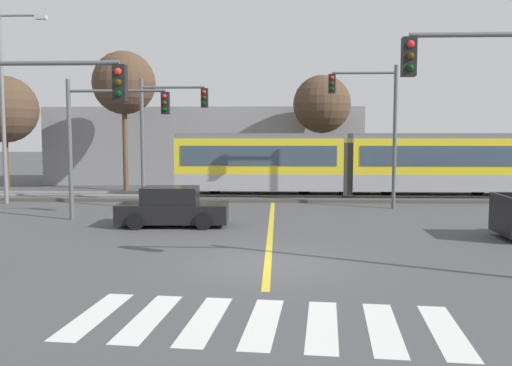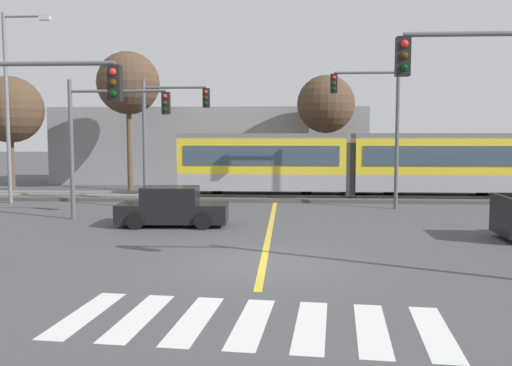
{
  "view_description": "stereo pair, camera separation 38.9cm",
  "coord_description": "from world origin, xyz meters",
  "px_view_note": "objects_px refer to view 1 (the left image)",
  "views": [
    {
      "loc": [
        0.28,
        -14.54,
        3.48
      ],
      "look_at": [
        -0.61,
        6.92,
        1.6
      ],
      "focal_mm": 38.0,
      "sensor_mm": 36.0,
      "label": 1
    },
    {
      "loc": [
        0.67,
        -14.52,
        3.48
      ],
      "look_at": [
        -0.61,
        6.92,
        1.6
      ],
      "focal_mm": 38.0,
      "sensor_mm": 36.0,
      "label": 2
    }
  ],
  "objects_px": {
    "traffic_light_far_left": "(164,124)",
    "traffic_light_mid_left": "(105,127)",
    "light_rail_tram": "(345,162)",
    "traffic_light_far_right": "(374,115)",
    "street_lamp_west": "(7,96)",
    "bare_tree_east": "(322,105)",
    "traffic_light_near_left": "(35,124)",
    "bare_tree_far_west": "(4,110)",
    "sedan_crossing": "(173,208)",
    "bare_tree_west": "(124,83)",
    "traffic_light_near_right": "(506,108)"
  },
  "relations": [
    {
      "from": "light_rail_tram",
      "to": "traffic_light_mid_left",
      "type": "relative_size",
      "value": 3.2
    },
    {
      "from": "street_lamp_west",
      "to": "bare_tree_far_west",
      "type": "relative_size",
      "value": 1.33
    },
    {
      "from": "traffic_light_near_left",
      "to": "traffic_light_far_left",
      "type": "bearing_deg",
      "value": 86.62
    },
    {
      "from": "traffic_light_mid_left",
      "to": "sedan_crossing",
      "type": "bearing_deg",
      "value": -25.4
    },
    {
      "from": "light_rail_tram",
      "to": "traffic_light_far_right",
      "type": "bearing_deg",
      "value": -77.98
    },
    {
      "from": "bare_tree_east",
      "to": "traffic_light_near_left",
      "type": "bearing_deg",
      "value": -112.5
    },
    {
      "from": "light_rail_tram",
      "to": "traffic_light_far_left",
      "type": "height_order",
      "value": "traffic_light_far_left"
    },
    {
      "from": "traffic_light_mid_left",
      "to": "bare_tree_west",
      "type": "distance_m",
      "value": 12.51
    },
    {
      "from": "bare_tree_far_west",
      "to": "bare_tree_east",
      "type": "relative_size",
      "value": 0.99
    },
    {
      "from": "sedan_crossing",
      "to": "bare_tree_far_west",
      "type": "xyz_separation_m",
      "value": [
        -13.24,
        13.16,
        4.42
      ]
    },
    {
      "from": "light_rail_tram",
      "to": "bare_tree_east",
      "type": "xyz_separation_m",
      "value": [
        -0.91,
        5.14,
        3.41
      ]
    },
    {
      "from": "traffic_light_near_right",
      "to": "sedan_crossing",
      "type": "bearing_deg",
      "value": 141.05
    },
    {
      "from": "traffic_light_far_right",
      "to": "street_lamp_west",
      "type": "bearing_deg",
      "value": 176.62
    },
    {
      "from": "traffic_light_mid_left",
      "to": "bare_tree_east",
      "type": "xyz_separation_m",
      "value": [
        9.9,
        13.05,
        1.62
      ]
    },
    {
      "from": "traffic_light_far_right",
      "to": "traffic_light_far_left",
      "type": "bearing_deg",
      "value": -177.81
    },
    {
      "from": "traffic_light_far_left",
      "to": "traffic_light_near_left",
      "type": "bearing_deg",
      "value": -93.38
    },
    {
      "from": "traffic_light_far_left",
      "to": "traffic_light_mid_left",
      "type": "bearing_deg",
      "value": -115.02
    },
    {
      "from": "traffic_light_mid_left",
      "to": "bare_tree_far_west",
      "type": "bearing_deg",
      "value": 131.03
    },
    {
      "from": "traffic_light_near_right",
      "to": "bare_tree_east",
      "type": "height_order",
      "value": "bare_tree_east"
    },
    {
      "from": "bare_tree_east",
      "to": "bare_tree_far_west",
      "type": "bearing_deg",
      "value": -176.19
    },
    {
      "from": "traffic_light_far_left",
      "to": "traffic_light_far_right",
      "type": "relative_size",
      "value": 0.91
    },
    {
      "from": "street_lamp_west",
      "to": "bare_tree_far_west",
      "type": "bearing_deg",
      "value": 118.23
    },
    {
      "from": "traffic_light_far_left",
      "to": "traffic_light_near_right",
      "type": "distance_m",
      "value": 16.59
    },
    {
      "from": "sedan_crossing",
      "to": "traffic_light_far_left",
      "type": "bearing_deg",
      "value": 105.09
    },
    {
      "from": "traffic_light_mid_left",
      "to": "street_lamp_west",
      "type": "bearing_deg",
      "value": 142.58
    },
    {
      "from": "traffic_light_near_right",
      "to": "traffic_light_mid_left",
      "type": "bearing_deg",
      "value": 144.0
    },
    {
      "from": "sedan_crossing",
      "to": "bare_tree_far_west",
      "type": "relative_size",
      "value": 0.59
    },
    {
      "from": "traffic_light_far_right",
      "to": "bare_tree_far_west",
      "type": "height_order",
      "value": "bare_tree_far_west"
    },
    {
      "from": "traffic_light_near_right",
      "to": "bare_tree_far_west",
      "type": "bearing_deg",
      "value": 137.48
    },
    {
      "from": "light_rail_tram",
      "to": "bare_tree_far_west",
      "type": "distance_m",
      "value": 21.56
    },
    {
      "from": "traffic_light_near_left",
      "to": "traffic_light_far_right",
      "type": "distance_m",
      "value": 16.44
    },
    {
      "from": "traffic_light_mid_left",
      "to": "bare_tree_west",
      "type": "bearing_deg",
      "value": 102.17
    },
    {
      "from": "light_rail_tram",
      "to": "traffic_light_far_left",
      "type": "distance_m",
      "value": 10.28
    },
    {
      "from": "traffic_light_far_right",
      "to": "bare_tree_west",
      "type": "height_order",
      "value": "bare_tree_west"
    },
    {
      "from": "traffic_light_near_right",
      "to": "traffic_light_far_left",
      "type": "bearing_deg",
      "value": 130.37
    },
    {
      "from": "light_rail_tram",
      "to": "street_lamp_west",
      "type": "relative_size",
      "value": 1.92
    },
    {
      "from": "traffic_light_far_left",
      "to": "bare_tree_east",
      "type": "bearing_deg",
      "value": 48.98
    },
    {
      "from": "light_rail_tram",
      "to": "traffic_light_far_right",
      "type": "xyz_separation_m",
      "value": [
        0.83,
        -3.92,
        2.39
      ]
    },
    {
      "from": "street_lamp_west",
      "to": "sedan_crossing",
      "type": "bearing_deg",
      "value": -33.96
    },
    {
      "from": "traffic_light_far_left",
      "to": "sedan_crossing",
      "type": "bearing_deg",
      "value": -74.91
    },
    {
      "from": "traffic_light_far_left",
      "to": "bare_tree_west",
      "type": "distance_m",
      "value": 9.7
    },
    {
      "from": "light_rail_tram",
      "to": "bare_tree_east",
      "type": "relative_size",
      "value": 2.52
    },
    {
      "from": "traffic_light_near_left",
      "to": "bare_tree_far_west",
      "type": "height_order",
      "value": "bare_tree_far_west"
    },
    {
      "from": "light_rail_tram",
      "to": "street_lamp_west",
      "type": "bearing_deg",
      "value": -170.74
    },
    {
      "from": "traffic_light_far_left",
      "to": "traffic_light_mid_left",
      "type": "height_order",
      "value": "traffic_light_far_left"
    },
    {
      "from": "traffic_light_far_right",
      "to": "traffic_light_mid_left",
      "type": "bearing_deg",
      "value": -161.07
    },
    {
      "from": "traffic_light_mid_left",
      "to": "street_lamp_west",
      "type": "height_order",
      "value": "street_lamp_west"
    },
    {
      "from": "street_lamp_west",
      "to": "bare_tree_east",
      "type": "bearing_deg",
      "value": 25.77
    },
    {
      "from": "light_rail_tram",
      "to": "bare_tree_west",
      "type": "height_order",
      "value": "bare_tree_west"
    },
    {
      "from": "traffic_light_far_left",
      "to": "bare_tree_west",
      "type": "relative_size",
      "value": 0.7
    }
  ]
}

